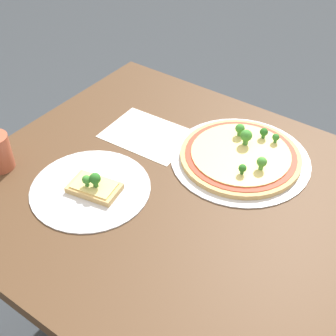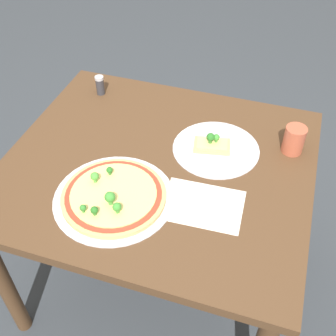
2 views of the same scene
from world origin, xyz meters
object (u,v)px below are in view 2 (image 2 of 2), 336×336
at_px(pizza_tray_slice, 214,147).
at_px(drinking_cup, 294,140).
at_px(dining_table, 158,181).
at_px(condiment_shaker, 100,85).
at_px(pizza_tray_whole, 113,196).

bearing_deg(pizza_tray_slice, drinking_cup, -164.13).
distance_m(dining_table, condiment_shaker, 0.51).
distance_m(dining_table, pizza_tray_slice, 0.24).
relative_size(pizza_tray_whole, condiment_shaker, 4.77).
relative_size(pizza_tray_whole, drinking_cup, 3.80).
relative_size(dining_table, pizza_tray_slice, 3.40).
bearing_deg(pizza_tray_slice, dining_table, 37.18).
relative_size(dining_table, condiment_shaker, 13.06).
height_order(dining_table, condiment_shaker, condiment_shaker).
bearing_deg(pizza_tray_slice, condiment_shaker, -20.21).
distance_m(pizza_tray_whole, pizza_tray_slice, 0.42).
xyz_separation_m(pizza_tray_whole, drinking_cup, (-0.51, -0.41, 0.04)).
bearing_deg(drinking_cup, pizza_tray_slice, 15.87).
bearing_deg(dining_table, condiment_shaker, -41.81).
relative_size(pizza_tray_whole, pizza_tray_slice, 1.24).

